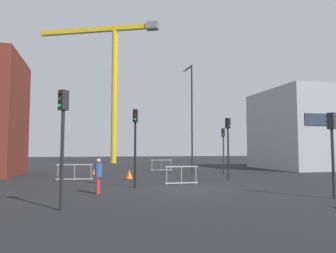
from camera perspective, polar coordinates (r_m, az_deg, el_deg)
The scene contains 15 objects.
ground at distance 16.83m, azimuth 3.53°, elevation -11.20°, with size 160.00×160.00×0.00m, color black.
office_block at distance 37.12m, azimuth 23.94°, elevation -0.57°, with size 9.30×9.48×8.37m.
construction_crane at distance 50.48m, azimuth -10.32°, elevation 10.38°, with size 18.27×8.95×21.62m.
streetlamp_tall at distance 27.44m, azimuth 4.23°, elevation 2.85°, with size 0.44×1.77×9.46m.
traffic_light_island at distance 21.48m, azimuth 10.90°, elevation -2.16°, with size 0.34×0.39×4.18m.
traffic_light_crosswalk at distance 11.34m, azimuth -18.65°, elevation -0.46°, with size 0.37×0.37×4.10m.
traffic_light_verge at distance 16.98m, azimuth -5.99°, elevation -1.58°, with size 0.31×0.39×4.22m.
traffic_light_corner at distance 14.91m, azimuth 27.70°, elevation -2.21°, with size 0.33×0.39×3.60m.
traffic_light_median at distance 26.89m, azimuth 10.04°, elevation -3.00°, with size 0.37×0.37×3.85m.
pedestrian_walking at distance 15.07m, azimuth -12.59°, elevation -8.32°, with size 0.34×0.34×1.62m.
safety_barrier_right_run at distance 18.55m, azimuth 2.47°, elevation -8.81°, with size 1.97×0.11×1.08m.
safety_barrier_rear at distance 21.87m, azimuth -16.65°, elevation -7.94°, with size 2.37×0.36×1.08m.
safety_barrier_mid_span at distance 30.25m, azimuth -1.18°, elevation -7.05°, with size 2.10×0.08×1.08m.
traffic_cone_on_verge at distance 26.28m, azimuth -13.34°, elevation -8.07°, with size 0.50×0.50×0.51m.
traffic_cone_by_barrier at distance 22.04m, azimuth -7.06°, elevation -8.69°, with size 0.67×0.67×0.68m.
Camera 1 is at (-5.11, -15.91, 2.04)m, focal length 33.47 mm.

